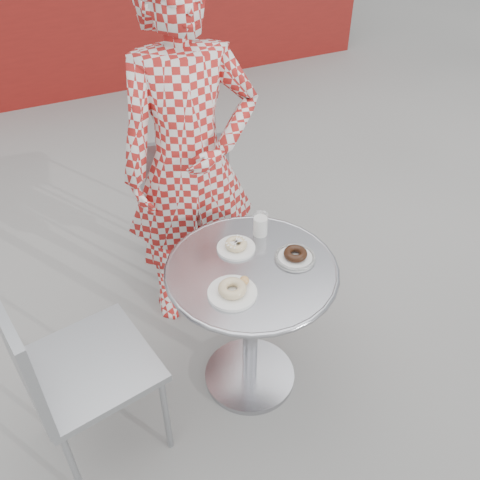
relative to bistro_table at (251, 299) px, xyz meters
name	(u,v)px	position (x,y,z in m)	size (l,w,h in m)	color
ground	(244,382)	(-0.04, -0.02, -0.55)	(60.00, 60.00, 0.00)	gray
bistro_table	(251,299)	(0.00, 0.00, 0.00)	(0.72, 0.72, 0.73)	#B4B4B9
chair_far	(185,221)	(0.04, 0.97, -0.27)	(0.50, 0.50, 0.93)	#989B9F
chair_left	(95,398)	(-0.72, -0.02, -0.25)	(0.55, 0.54, 0.98)	#989B9F
seated_person	(190,164)	(-0.03, 0.60, 0.35)	(0.65, 0.43, 1.79)	#AE1E1A
plate_far	(236,246)	(-0.01, 0.14, 0.19)	(0.16, 0.16, 0.04)	white
plate_near	(233,290)	(-0.13, -0.10, 0.20)	(0.19, 0.19, 0.05)	white
plate_checker	(295,256)	(0.19, -0.02, 0.19)	(0.17, 0.17, 0.04)	white
milk_cup	(260,225)	(0.13, 0.18, 0.23)	(0.07, 0.07, 0.11)	white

